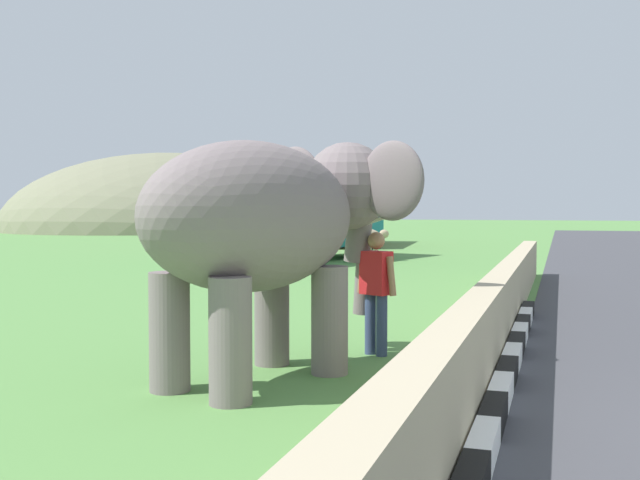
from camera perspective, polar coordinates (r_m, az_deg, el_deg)
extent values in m
cube|color=white|center=(6.21, 12.29, -15.06)|extent=(0.90, 0.20, 0.24)
cube|color=black|center=(7.07, 13.02, -12.88)|extent=(0.90, 0.20, 0.24)
cube|color=white|center=(7.94, 13.58, -11.17)|extent=(0.90, 0.20, 0.24)
cube|color=black|center=(8.81, 14.02, -9.80)|extent=(0.90, 0.20, 0.24)
cube|color=white|center=(9.69, 14.38, -8.68)|extent=(0.90, 0.20, 0.24)
cube|color=black|center=(10.58, 14.68, -7.74)|extent=(0.90, 0.20, 0.24)
cube|color=white|center=(11.46, 14.93, -6.95)|extent=(0.90, 0.20, 0.24)
cube|color=black|center=(12.35, 15.15, -6.27)|extent=(0.90, 0.20, 0.24)
cube|color=white|center=(13.24, 15.33, -5.69)|extent=(0.90, 0.20, 0.24)
cube|color=black|center=(14.13, 15.50, -5.17)|extent=(0.90, 0.20, 0.24)
cube|color=tan|center=(8.86, 12.14, -7.21)|extent=(28.00, 0.36, 1.00)
cylinder|color=slate|center=(9.52, -3.67, -5.60)|extent=(0.44, 0.44, 1.29)
cylinder|color=slate|center=(8.97, 0.73, -6.10)|extent=(0.44, 0.44, 1.29)
cylinder|color=slate|center=(8.31, -11.35, -6.84)|extent=(0.44, 0.44, 1.29)
cylinder|color=slate|center=(7.68, -6.81, -7.58)|extent=(0.44, 0.44, 1.29)
ellipsoid|color=slate|center=(8.49, -5.11, 1.80)|extent=(3.45, 2.52, 1.70)
sphere|color=slate|center=(9.96, 2.09, 4.12)|extent=(1.16, 1.16, 1.16)
ellipsoid|color=#D84C8C|center=(10.21, 3.02, 4.92)|extent=(0.55, 0.72, 0.44)
ellipsoid|color=slate|center=(10.31, -1.94, 4.34)|extent=(0.52, 0.93, 1.00)
ellipsoid|color=slate|center=(9.42, 5.51, 4.50)|extent=(0.52, 0.93, 1.00)
cylinder|color=slate|center=(10.20, 3.01, 0.99)|extent=(0.47, 0.53, 0.98)
cylinder|color=slate|center=(10.35, 3.36, -3.43)|extent=(0.35, 0.38, 0.82)
cone|color=beige|center=(10.31, 1.54, 1.56)|extent=(0.32, 0.58, 0.22)
cone|color=beige|center=(10.00, 4.17, 1.53)|extent=(0.32, 0.58, 0.22)
cylinder|color=navy|center=(10.23, 3.84, -6.37)|extent=(0.15, 0.15, 0.82)
cylinder|color=navy|center=(10.10, 4.71, -6.49)|extent=(0.15, 0.15, 0.82)
cube|color=red|center=(10.08, 4.28, -2.49)|extent=(0.39, 0.47, 0.58)
cylinder|color=#9E7251|center=(10.25, 3.18, -2.57)|extent=(0.14, 0.16, 0.53)
cylinder|color=#9E7251|center=(9.91, 5.43, -2.75)|extent=(0.15, 0.18, 0.53)
sphere|color=#9E7251|center=(10.05, 4.29, -0.05)|extent=(0.23, 0.23, 0.23)
cube|color=teal|center=(27.79, -1.35, 2.55)|extent=(8.33, 4.54, 3.00)
cube|color=#3F5160|center=(27.79, -1.35, 3.66)|extent=(7.73, 4.41, 0.76)
cylinder|color=black|center=(30.57, -0.40, -0.27)|extent=(1.04, 0.56, 1.00)
cylinder|color=black|center=(29.36, 3.33, -0.39)|extent=(1.04, 0.56, 1.00)
cylinder|color=black|center=(26.51, -6.54, -0.71)|extent=(1.04, 0.56, 1.00)
cylinder|color=black|center=(25.09, -2.51, -0.88)|extent=(1.04, 0.56, 1.00)
cube|color=#B21E1E|center=(38.97, 1.51, 2.54)|extent=(8.43, 3.24, 3.00)
cube|color=#3F5160|center=(38.98, 1.51, 3.33)|extent=(7.77, 3.22, 0.76)
cylinder|color=black|center=(41.81, 0.66, 0.48)|extent=(1.02, 0.39, 1.00)
cylinder|color=black|center=(41.40, 3.77, 0.46)|extent=(1.02, 0.39, 1.00)
cylinder|color=black|center=(36.68, -1.05, 0.20)|extent=(1.02, 0.39, 1.00)
cylinder|color=black|center=(36.20, 2.49, 0.16)|extent=(1.02, 0.39, 1.00)
cylinder|color=tan|center=(27.55, 3.85, -0.94)|extent=(0.12, 0.12, 0.65)
cylinder|color=tan|center=(27.27, 4.30, -0.98)|extent=(0.12, 0.12, 0.65)
cylinder|color=tan|center=(27.03, 2.31, -1.01)|extent=(0.12, 0.12, 0.65)
cylinder|color=tan|center=(26.74, 2.75, -1.05)|extent=(0.12, 0.12, 0.65)
ellipsoid|color=tan|center=(27.12, 3.31, 0.21)|extent=(1.54, 1.42, 0.66)
ellipsoid|color=tan|center=(27.66, 4.88, 0.46)|extent=(0.47, 0.46, 0.32)
cylinder|color=#473323|center=(21.07, -7.13, -2.03)|extent=(0.12, 0.12, 0.65)
cylinder|color=#473323|center=(21.43, -7.21, -1.95)|extent=(0.12, 0.12, 0.65)
cylinder|color=#473323|center=(21.17, -4.70, -1.99)|extent=(0.12, 0.12, 0.65)
cylinder|color=#473323|center=(21.52, -4.82, -1.92)|extent=(0.12, 0.12, 0.65)
ellipsoid|color=#473323|center=(21.26, -5.97, -0.43)|extent=(1.27, 1.60, 0.66)
ellipsoid|color=#473323|center=(21.17, -8.48, -0.19)|extent=(0.42, 0.48, 0.32)
cylinder|color=#473323|center=(36.41, 3.97, -0.10)|extent=(0.12, 0.12, 0.65)
cylinder|color=#473323|center=(36.36, 4.53, -0.11)|extent=(0.12, 0.12, 0.65)
cylinder|color=#473323|center=(35.51, 3.77, -0.17)|extent=(0.12, 0.12, 0.65)
cylinder|color=#473323|center=(35.47, 4.35, -0.17)|extent=(0.12, 0.12, 0.65)
ellipsoid|color=#473323|center=(35.91, 4.16, 0.78)|extent=(1.56, 0.76, 0.66)
ellipsoid|color=#473323|center=(36.83, 4.35, 0.97)|extent=(0.43, 0.30, 0.32)
ellipsoid|color=#76775B|center=(70.32, -10.77, 0.86)|extent=(34.75, 27.80, 13.74)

